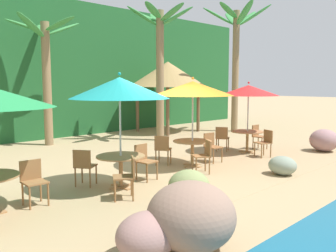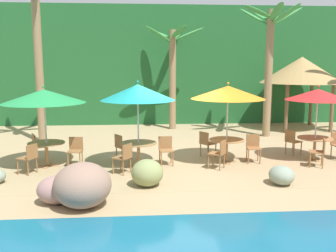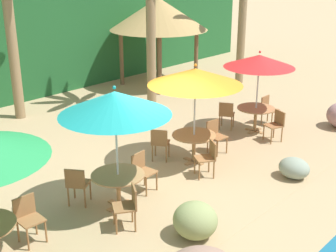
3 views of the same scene
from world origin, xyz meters
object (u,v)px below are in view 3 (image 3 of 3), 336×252
chair_teal_seaward (142,169)px  chair_orange_left (208,156)px  dining_table_teal (118,180)px  chair_orange_seaward (215,134)px  dining_table_red (256,112)px  chair_red_seaward (268,108)px  dining_table_orange (194,139)px  palm_tree_second (9,17)px  chair_orange_inland (160,142)px  chair_teal_inland (77,183)px  chair_red_left (276,123)px  chair_red_inland (226,113)px  chair_teal_left (129,204)px  umbrella_teal (115,103)px  umbrella_red (259,61)px  palapa_hut (159,14)px  umbrella_orange (195,77)px  chair_green_seaward (28,216)px

chair_teal_seaward → chair_orange_left: 1.67m
dining_table_teal → chair_orange_seaward: 3.64m
dining_table_red → chair_red_seaward: chair_red_seaward is taller
dining_table_orange → palm_tree_second: size_ratio=0.23×
chair_orange_inland → chair_teal_inland: bearing=-173.8°
dining_table_teal → chair_orange_seaward: bearing=4.3°
chair_red_left → chair_red_inland: bearing=98.2°
chair_teal_seaward → chair_orange_inland: 1.61m
chair_teal_left → palm_tree_second: (2.00, 7.37, 2.68)m
chair_teal_seaward → chair_red_seaward: size_ratio=1.00×
umbrella_teal → dining_table_red: size_ratio=2.37×
chair_red_seaward → chair_red_inland: (-1.31, 0.62, 0.00)m
chair_teal_left → umbrella_red: size_ratio=0.36×
dining_table_teal → palm_tree_second: 7.28m
dining_table_teal → chair_teal_left: bearing=-118.0°
palapa_hut → chair_red_left: bearing=-108.5°
umbrella_red → chair_red_inland: umbrella_red is taller
chair_teal_left → chair_orange_seaward: 4.16m
chair_orange_seaward → chair_red_inland: same height
chair_teal_inland → chair_red_inland: size_ratio=1.00×
chair_orange_seaward → dining_table_teal: bearing=-175.7°
chair_orange_left → palapa_hut: (5.30, 6.69, 2.28)m
chair_teal_seaward → chair_red_left: bearing=-8.0°
chair_teal_seaward → umbrella_orange: umbrella_orange is taller
umbrella_orange → chair_orange_seaward: bearing=-1.0°
chair_teal_left → chair_orange_seaward: bearing=14.3°
chair_orange_left → chair_red_inland: same height
chair_teal_seaward → palm_tree_second: 7.03m
chair_teal_seaward → chair_orange_seaward: bearing=2.3°
umbrella_teal → chair_red_inland: size_ratio=2.99×
chair_orange_inland → palm_tree_second: bearing=96.4°
dining_table_red → chair_red_seaward: bearing=6.7°
chair_green_seaward → umbrella_red: (7.60, 0.07, 1.61)m
chair_orange_inland → umbrella_orange: bearing=-51.8°
umbrella_teal → palapa_hut: size_ratio=0.68×
dining_table_teal → chair_red_left: size_ratio=1.26×
chair_orange_seaward → chair_red_inland: (1.59, 0.79, 0.00)m
chair_teal_seaward → umbrella_red: size_ratio=0.36×
chair_green_seaward → palm_tree_second: palm_tree_second is taller
dining_table_orange → dining_table_teal: bearing=-174.1°
chair_red_inland → chair_red_left: bearing=-81.8°
chair_orange_left → chair_red_inland: size_ratio=1.00×
umbrella_red → dining_table_red: 1.51m
umbrella_teal → chair_green_seaward: bearing=172.1°
umbrella_orange → umbrella_red: 2.90m
chair_teal_inland → palapa_hut: (8.22, 5.56, 2.28)m
umbrella_orange → chair_red_seaward: umbrella_orange is taller
chair_teal_seaward → chair_red_inland: size_ratio=1.00×
umbrella_red → dining_table_orange: bearing=-179.0°
chair_teal_left → chair_red_seaward: size_ratio=1.00×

